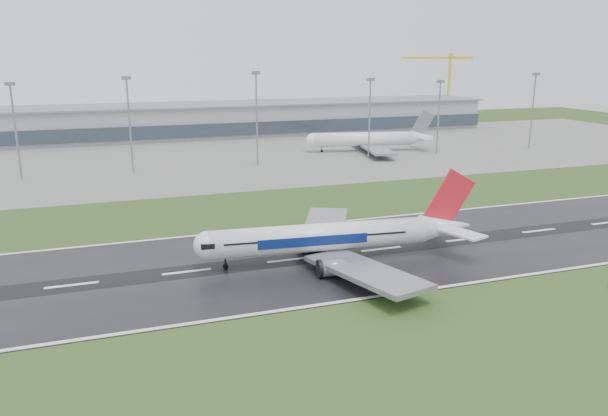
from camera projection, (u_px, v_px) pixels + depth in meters
name	position (u px, v px, depth m)	size (l,w,h in m)	color
ground	(464.00, 240.00, 126.57)	(520.00, 520.00, 0.00)	#264418
runway	(464.00, 240.00, 126.56)	(400.00, 45.00, 0.10)	black
apron	(291.00, 152.00, 240.85)	(400.00, 130.00, 0.08)	slate
terminal	(255.00, 119.00, 293.79)	(240.00, 36.00, 15.00)	gray
main_airliner	(339.00, 219.00, 111.96)	(55.69, 53.04, 16.44)	silver
parked_airliner	(368.00, 132.00, 240.02)	(55.18, 51.37, 16.17)	white
tower_crane	(449.00, 88.00, 342.50)	(40.38, 2.20, 40.21)	yellow
floodmast_0	(16.00, 134.00, 183.17)	(0.64, 0.64, 29.75)	gray
floodmast_1	(130.00, 127.00, 193.87)	(0.64, 0.64, 31.11)	gray
floodmast_2	(257.00, 121.00, 207.41)	(0.64, 0.64, 32.33)	gray
floodmast_3	(369.00, 120.00, 221.68)	(0.64, 0.64, 29.44)	gray
floodmast_4	(438.00, 119.00, 231.29)	(0.64, 0.64, 28.34)	gray
floodmast_5	(532.00, 113.00, 245.23)	(0.64, 0.64, 30.63)	gray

